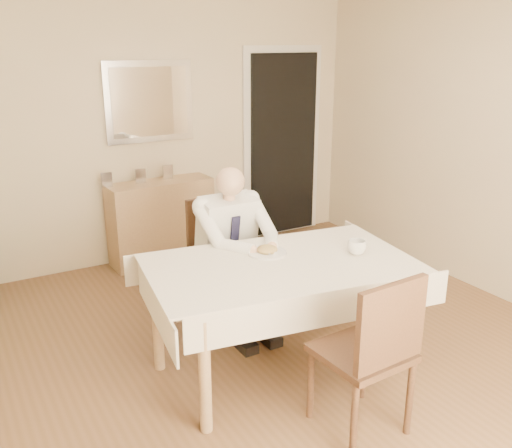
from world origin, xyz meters
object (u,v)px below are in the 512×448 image
seated_man (237,244)px  coffee_mug (357,247)px  chair_far (220,251)px  chair_near (373,347)px  dining_table (280,275)px  sideboard (161,221)px

seated_man → coffee_mug: 0.89m
chair_far → chair_near: size_ratio=0.99×
dining_table → coffee_mug: (0.52, -0.12, 0.13)m
seated_man → sideboard: seated_man is taller
sideboard → coffee_mug: bearing=-80.7°
dining_table → coffee_mug: 0.55m
sideboard → chair_far: bearing=-93.5°
chair_near → dining_table: bearing=90.5°
seated_man → coffee_mug: (0.52, -0.72, 0.11)m
chair_near → sideboard: bearing=87.4°
chair_near → seated_man: size_ratio=0.78×
chair_far → coffee_mug: chair_far is taller
seated_man → sideboard: (0.02, 1.63, -0.29)m
seated_man → sideboard: 1.65m
sideboard → seated_man: bearing=-93.4°
seated_man → chair_far: bearing=90.0°
chair_far → chair_near: 1.73m
dining_table → coffee_mug: bearing=-5.2°
dining_table → chair_near: 0.86m
coffee_mug → seated_man: bearing=126.0°
seated_man → coffee_mug: seated_man is taller
dining_table → sideboard: sideboard is taller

